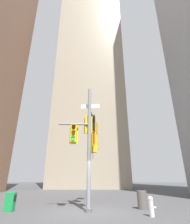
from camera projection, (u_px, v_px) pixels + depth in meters
ground at (88, 212)px, 8.60m from camera, size 120.00×120.00×0.00m
building_mid_block at (91, 70)px, 39.76m from camera, size 13.11×13.11×50.14m
signal_pole_assembly at (89, 135)px, 10.61m from camera, size 2.47×3.31×7.03m
fire_hydrant at (151, 206)px, 7.69m from camera, size 0.33×0.23×0.83m
newspaper_box at (10, 202)px, 8.80m from camera, size 0.45×0.36×0.89m
trash_bin at (142, 200)px, 9.50m from camera, size 0.53×0.53×0.93m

